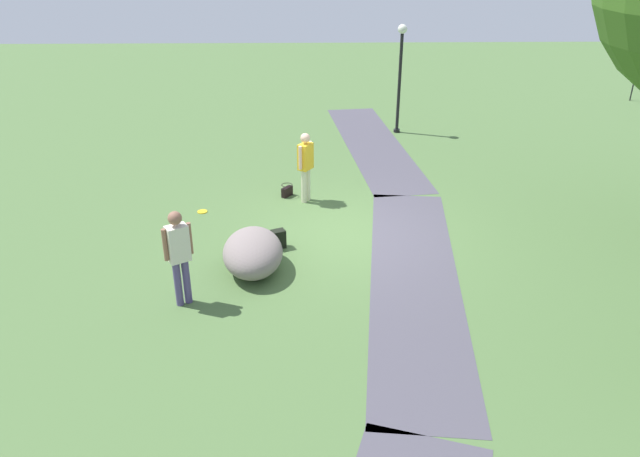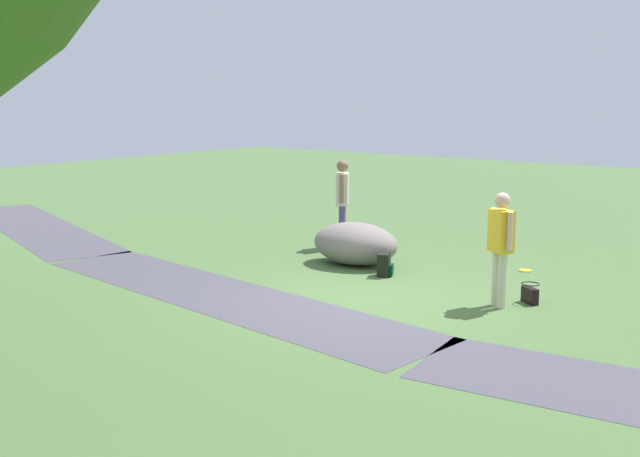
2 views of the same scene
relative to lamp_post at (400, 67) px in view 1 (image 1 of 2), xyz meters
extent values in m
plane|color=#4B6A3A|center=(7.24, -2.03, -2.08)|extent=(48.00, 48.00, 0.00)
cube|color=#494651|center=(1.21, -0.88, -2.08)|extent=(8.14, 2.55, 0.01)
cube|color=#494651|center=(9.16, -0.89, -2.08)|extent=(8.14, 2.57, 0.01)
cylinder|color=black|center=(0.00, 0.00, -2.03)|extent=(0.20, 0.20, 0.10)
cylinder|color=black|center=(0.00, 0.00, -0.54)|extent=(0.10, 0.10, 3.08)
sphere|color=white|center=(0.00, 0.00, 1.14)|extent=(0.28, 0.28, 0.28)
ellipsoid|color=gray|center=(8.75, -3.98, -1.69)|extent=(1.72, 1.24, 0.78)
cylinder|color=beige|center=(5.51, -3.00, -1.67)|extent=(0.13, 0.13, 0.83)
cylinder|color=beige|center=(5.37, -2.91, -1.67)|extent=(0.13, 0.13, 0.83)
cube|color=yellow|center=(5.44, -2.95, -0.94)|extent=(0.43, 0.40, 0.62)
cylinder|color=beige|center=(5.63, -3.07, -0.91)|extent=(0.08, 0.08, 0.55)
cylinder|color=beige|center=(5.26, -2.83, -0.91)|extent=(0.08, 0.08, 0.55)
sphere|color=beige|center=(5.44, -2.95, -0.49)|extent=(0.23, 0.23, 0.23)
cylinder|color=#4E4173|center=(9.84, -5.05, -1.65)|extent=(0.13, 0.13, 0.87)
cylinder|color=#4E4173|center=(9.93, -5.19, -1.65)|extent=(0.13, 0.13, 0.87)
cube|color=beige|center=(9.88, -5.12, -0.88)|extent=(0.39, 0.43, 0.65)
cylinder|color=#8E604B|center=(9.77, -4.93, -0.85)|extent=(0.08, 0.08, 0.58)
cylinder|color=#8E604B|center=(10.00, -5.31, -0.85)|extent=(0.08, 0.08, 0.58)
sphere|color=#8E604B|center=(9.88, -5.12, -0.41)|extent=(0.24, 0.24, 0.24)
cube|color=black|center=(5.15, -3.42, -1.96)|extent=(0.33, 0.29, 0.24)
torus|color=black|center=(5.15, -3.42, -1.78)|extent=(0.38, 0.38, 0.02)
cube|color=black|center=(7.83, -3.53, -1.88)|extent=(0.30, 0.34, 0.40)
cube|color=black|center=(7.72, -3.58, -1.96)|extent=(0.13, 0.20, 0.18)
cylinder|color=yellow|center=(6.04, -5.39, -2.07)|extent=(0.23, 0.23, 0.02)
cylinder|color=black|center=(-3.76, 9.47, -1.56)|extent=(0.05, 0.05, 1.05)
camera|label=1|loc=(19.08, -2.91, 3.96)|focal=34.29mm
camera|label=2|loc=(0.87, 7.32, 1.05)|focal=42.71mm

